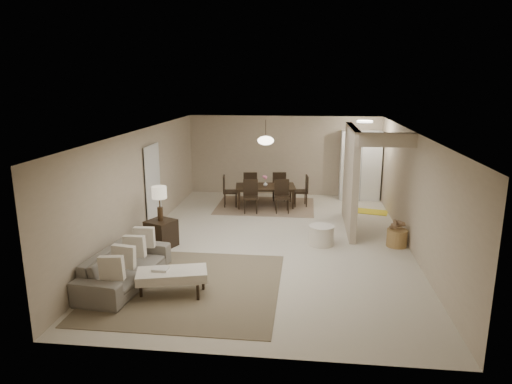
# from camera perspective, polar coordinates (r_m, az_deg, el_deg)

# --- Properties ---
(floor) EXTENTS (9.00, 9.00, 0.00)m
(floor) POSITION_cam_1_polar(r_m,az_deg,el_deg) (10.45, 2.07, -6.17)
(floor) COLOR beige
(floor) RESTS_ON ground
(ceiling) EXTENTS (9.00, 9.00, 0.00)m
(ceiling) POSITION_cam_1_polar(r_m,az_deg,el_deg) (9.89, 2.19, 7.59)
(ceiling) COLOR white
(ceiling) RESTS_ON back_wall
(back_wall) EXTENTS (6.00, 0.00, 6.00)m
(back_wall) POSITION_cam_1_polar(r_m,az_deg,el_deg) (14.50, 3.50, 4.55)
(back_wall) COLOR tan
(back_wall) RESTS_ON floor
(left_wall) EXTENTS (0.00, 9.00, 9.00)m
(left_wall) POSITION_cam_1_polar(r_m,az_deg,el_deg) (10.74, -14.05, 0.92)
(left_wall) COLOR tan
(left_wall) RESTS_ON floor
(right_wall) EXTENTS (0.00, 9.00, 9.00)m
(right_wall) POSITION_cam_1_polar(r_m,az_deg,el_deg) (10.32, 18.98, 0.06)
(right_wall) COLOR tan
(right_wall) RESTS_ON floor
(partition) EXTENTS (0.15, 2.50, 2.50)m
(partition) POSITION_cam_1_polar(r_m,az_deg,el_deg) (11.34, 11.73, 1.70)
(partition) COLOR tan
(partition) RESTS_ON floor
(doorway) EXTENTS (0.04, 0.90, 2.04)m
(doorway) POSITION_cam_1_polar(r_m,az_deg,el_deg) (11.33, -12.79, 0.45)
(doorway) COLOR black
(doorway) RESTS_ON floor
(pantry_cabinet) EXTENTS (1.20, 0.55, 2.10)m
(pantry_cabinet) POSITION_cam_1_polar(r_m,az_deg,el_deg) (14.27, 12.90, 3.26)
(pantry_cabinet) COLOR white
(pantry_cabinet) RESTS_ON floor
(flush_light) EXTENTS (0.44, 0.44, 0.05)m
(flush_light) POSITION_cam_1_polar(r_m,az_deg,el_deg) (13.14, 13.45, 8.57)
(flush_light) COLOR white
(flush_light) RESTS_ON ceiling
(living_rug) EXTENTS (3.20, 3.20, 0.01)m
(living_rug) POSITION_cam_1_polar(r_m,az_deg,el_deg) (8.35, -8.41, -11.57)
(living_rug) COLOR brown
(living_rug) RESTS_ON floor
(sofa) EXTENTS (2.23, 1.07, 0.63)m
(sofa) POSITION_cam_1_polar(r_m,az_deg,el_deg) (8.59, -16.05, -9.01)
(sofa) COLOR slate
(sofa) RESTS_ON floor
(ottoman_bench) EXTENTS (1.28, 0.83, 0.42)m
(ottoman_bench) POSITION_cam_1_polar(r_m,az_deg,el_deg) (8.01, -10.46, -10.20)
(ottoman_bench) COLOR silver
(ottoman_bench) RESTS_ON living_rug
(side_table) EXTENTS (0.72, 0.72, 0.60)m
(side_table) POSITION_cam_1_polar(r_m,az_deg,el_deg) (10.24, -11.76, -5.10)
(side_table) COLOR black
(side_table) RESTS_ON floor
(table_lamp) EXTENTS (0.32, 0.32, 0.76)m
(table_lamp) POSITION_cam_1_polar(r_m,az_deg,el_deg) (10.00, -11.99, -0.43)
(table_lamp) COLOR #402D1B
(table_lamp) RESTS_ON side_table
(round_pouf) EXTENTS (0.56, 0.56, 0.44)m
(round_pouf) POSITION_cam_1_polar(r_m,az_deg,el_deg) (10.26, 8.18, -5.39)
(round_pouf) COLOR silver
(round_pouf) RESTS_ON floor
(wicker_basket) EXTENTS (0.59, 0.59, 0.38)m
(wicker_basket) POSITION_cam_1_polar(r_m,az_deg,el_deg) (10.56, 17.20, -5.50)
(wicker_basket) COLOR olive
(wicker_basket) RESTS_ON floor
(dining_rug) EXTENTS (2.80, 2.10, 0.01)m
(dining_rug) POSITION_cam_1_polar(r_m,az_deg,el_deg) (13.30, 1.18, -1.76)
(dining_rug) COLOR #856A52
(dining_rug) RESTS_ON floor
(dining_table) EXTENTS (1.81, 1.17, 0.60)m
(dining_table) POSITION_cam_1_polar(r_m,az_deg,el_deg) (13.23, 1.18, -0.53)
(dining_table) COLOR black
(dining_table) RESTS_ON dining_rug
(dining_chairs) EXTENTS (2.47, 1.91, 0.91)m
(dining_chairs) POSITION_cam_1_polar(r_m,az_deg,el_deg) (13.19, 1.19, 0.12)
(dining_chairs) COLOR black
(dining_chairs) RESTS_ON dining_rug
(vase) EXTENTS (0.15, 0.15, 0.13)m
(vase) POSITION_cam_1_polar(r_m,az_deg,el_deg) (13.14, 1.19, 1.02)
(vase) COLOR white
(vase) RESTS_ON dining_table
(yellow_mat) EXTENTS (1.01, 0.76, 0.01)m
(yellow_mat) POSITION_cam_1_polar(r_m,az_deg,el_deg) (13.12, 14.16, -2.40)
(yellow_mat) COLOR yellow
(yellow_mat) RESTS_ON floor
(pendant_light) EXTENTS (0.46, 0.46, 0.71)m
(pendant_light) POSITION_cam_1_polar(r_m,az_deg,el_deg) (12.92, 1.22, 6.45)
(pendant_light) COLOR #402D1B
(pendant_light) RESTS_ON ceiling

